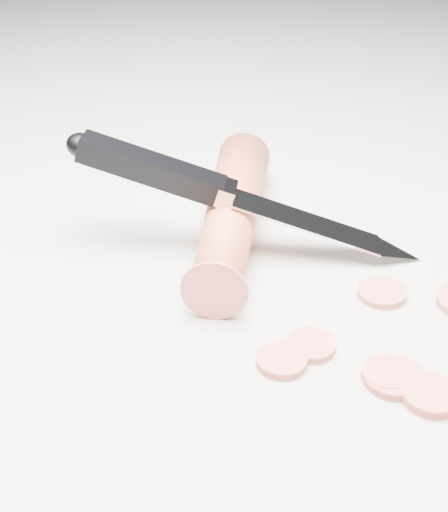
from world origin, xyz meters
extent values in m
plane|color=beige|center=(0.00, 0.00, 0.00)|extent=(2.40, 2.40, 0.00)
cylinder|color=#D0522B|center=(-0.03, 0.09, 0.02)|extent=(0.12, 0.21, 0.04)
cylinder|color=#F05D58|center=(-0.02, -0.05, 0.00)|extent=(0.03, 0.03, 0.01)
cylinder|color=#F05D58|center=(0.03, -0.11, 0.00)|extent=(0.03, 0.03, 0.01)
cylinder|color=#F05D58|center=(0.05, -0.01, 0.00)|extent=(0.03, 0.03, 0.01)
cylinder|color=#F05D58|center=(0.02, -0.09, 0.00)|extent=(0.04, 0.04, 0.01)
cylinder|color=#F05D58|center=(-0.04, -0.06, 0.00)|extent=(0.03, 0.03, 0.01)
cylinder|color=#F05D58|center=(0.02, -0.09, 0.00)|extent=(0.03, 0.03, 0.01)
camera|label=1|loc=(-0.16, -0.37, 0.30)|focal=50.00mm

